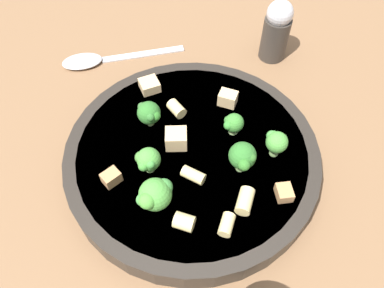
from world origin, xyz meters
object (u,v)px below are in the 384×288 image
chicken_chunk_3 (149,85)px  pepper_shaker (276,30)px  chicken_chunk_0 (228,98)px  chicken_chunk_2 (111,177)px  chicken_chunk_1 (284,193)px  broccoli_floret_5 (243,157)px  rigatoni_4 (184,222)px  chicken_chunk_4 (176,139)px  spoon (98,59)px  broccoli_floret_2 (148,160)px  broccoli_floret_3 (276,142)px  rigatoni_1 (245,201)px  rigatoni_0 (177,109)px  pasta_bowl (192,155)px  rigatoni_3 (193,175)px  broccoli_floret_1 (233,123)px  rigatoni_2 (227,225)px  broccoli_floret_4 (155,195)px  broccoli_floret_0 (148,115)px

chicken_chunk_3 → pepper_shaker: bearing=-113.4°
chicken_chunk_0 → chicken_chunk_2: (0.04, 0.17, -0.00)m
chicken_chunk_1 → chicken_chunk_2: 0.19m
broccoli_floret_5 → chicken_chunk_3: (0.16, -0.04, -0.02)m
broccoli_floret_5 → rigatoni_4: size_ratio=2.02×
chicken_chunk_4 → spoon: (0.21, -0.07, -0.04)m
chicken_chunk_0 → chicken_chunk_3: (0.10, 0.04, -0.00)m
broccoli_floret_2 → spoon: broccoli_floret_2 is taller
broccoli_floret_3 → chicken_chunk_4: bearing=30.4°
rigatoni_4 → rigatoni_1: bearing=-122.9°
rigatoni_1 → rigatoni_4: same height
rigatoni_0 → chicken_chunk_3: (0.05, -0.01, -0.00)m
pasta_bowl → broccoli_floret_2: size_ratio=8.83×
chicken_chunk_1 → chicken_chunk_2: chicken_chunk_2 is taller
broccoli_floret_3 → pepper_shaker: pepper_shaker is taller
rigatoni_3 → chicken_chunk_0: 0.12m
broccoli_floret_1 → broccoli_floret_5: size_ratio=0.70×
chicken_chunk_3 → chicken_chunk_0: bearing=-157.7°
rigatoni_2 → broccoli_floret_3: bearing=-86.1°
broccoli_floret_1 → rigatoni_3: broccoli_floret_1 is taller
chicken_chunk_4 → rigatoni_2: bearing=153.4°
broccoli_floret_1 → pepper_shaker: bearing=-76.3°
rigatoni_1 → rigatoni_3: 0.06m
broccoli_floret_5 → chicken_chunk_0: bearing=-48.1°
rigatoni_0 → chicken_chunk_2: 0.12m
broccoli_floret_2 → chicken_chunk_3: bearing=-49.9°
broccoli_floret_3 → rigatoni_4: broccoli_floret_3 is taller
rigatoni_2 → chicken_chunk_1: 0.07m
chicken_chunk_2 → spoon: size_ratio=0.12×
broccoli_floret_5 → chicken_chunk_2: (0.11, 0.10, -0.02)m
broccoli_floret_2 → pepper_shaker: (0.00, -0.29, -0.00)m
broccoli_floret_4 → rigatoni_2: bearing=-161.3°
broccoli_floret_0 → chicken_chunk_3: bearing=-50.4°
broccoli_floret_3 → rigatoni_0: 0.13m
broccoli_floret_0 → spoon: bearing=-22.9°
broccoli_floret_4 → chicken_chunk_0: 0.17m
rigatoni_0 → chicken_chunk_3: bearing=-12.2°
broccoli_floret_5 → chicken_chunk_2: size_ratio=2.11×
rigatoni_1 → chicken_chunk_1: bearing=-129.1°
chicken_chunk_1 → broccoli_floret_0: bearing=4.0°
chicken_chunk_0 → chicken_chunk_4: 0.09m
chicken_chunk_2 → chicken_chunk_1: bearing=-149.0°
broccoli_floret_3 → broccoli_floret_4: bearing=64.6°
pasta_bowl → broccoli_floret_3: broccoli_floret_3 is taller
broccoli_floret_1 → pasta_bowl: bearing=64.0°
pasta_bowl → rigatoni_0: size_ratio=13.18×
pepper_shaker → chicken_chunk_4: bearing=90.5°
broccoli_floret_3 → broccoli_floret_4: size_ratio=0.80×
chicken_chunk_1 → pepper_shaker: bearing=-58.9°
broccoli_floret_0 → rigatoni_3: bearing=162.4°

